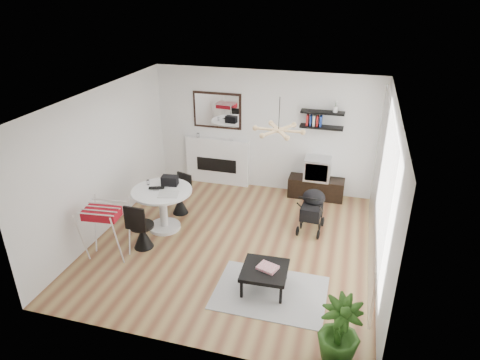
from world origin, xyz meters
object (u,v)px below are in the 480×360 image
(fireplace, at_px, (217,156))
(coffee_table, at_px, (265,271))
(dining_table, at_px, (163,203))
(stroller, at_px, (312,212))
(tv_console, at_px, (316,188))
(potted_plant, at_px, (339,331))
(crt_tv, at_px, (317,169))
(drying_rack, at_px, (106,231))

(fireplace, xyz_separation_m, coffee_table, (1.92, -3.50, -0.36))
(dining_table, relative_size, stroller, 1.29)
(fireplace, distance_m, coffee_table, 4.00)
(tv_console, height_order, dining_table, dining_table)
(dining_table, bearing_deg, stroller, 15.10)
(dining_table, bearing_deg, coffee_table, -28.59)
(tv_console, distance_m, potted_plant, 4.54)
(fireplace, bearing_deg, crt_tv, -3.61)
(dining_table, xyz_separation_m, coffee_table, (2.26, -1.23, -0.22))
(tv_console, bearing_deg, potted_plant, -80.20)
(stroller, bearing_deg, coffee_table, -99.93)
(crt_tv, distance_m, drying_rack, 4.57)
(drying_rack, height_order, potted_plant, drying_rack)
(potted_plant, bearing_deg, dining_table, 145.74)
(coffee_table, bearing_deg, stroller, 76.29)
(stroller, bearing_deg, tv_console, 96.54)
(fireplace, bearing_deg, dining_table, -98.68)
(drying_rack, bearing_deg, tv_console, 39.52)
(drying_rack, relative_size, potted_plant, 1.07)
(tv_console, distance_m, stroller, 1.39)
(coffee_table, bearing_deg, crt_tv, 82.98)
(fireplace, relative_size, stroller, 2.46)
(tv_console, distance_m, crt_tv, 0.47)
(stroller, relative_size, potted_plant, 0.94)
(dining_table, height_order, potted_plant, potted_plant)
(fireplace, relative_size, crt_tv, 3.92)
(tv_console, relative_size, crt_tv, 2.18)
(crt_tv, xyz_separation_m, potted_plant, (0.77, -4.47, -0.22))
(coffee_table, bearing_deg, potted_plant, -43.25)
(tv_console, height_order, coffee_table, tv_console)
(crt_tv, height_order, stroller, crt_tv)
(crt_tv, bearing_deg, coffee_table, -97.02)
(tv_console, xyz_separation_m, dining_table, (-2.68, -2.12, 0.32))
(fireplace, xyz_separation_m, dining_table, (-0.35, -2.26, -0.14))
(drying_rack, height_order, coffee_table, drying_rack)
(drying_rack, xyz_separation_m, potted_plant, (3.98, -1.21, -0.06))
(stroller, relative_size, coffee_table, 1.21)
(dining_table, height_order, drying_rack, drying_rack)
(tv_console, relative_size, stroller, 1.37)
(crt_tv, relative_size, coffee_table, 0.76)
(fireplace, height_order, dining_table, fireplace)
(fireplace, xyz_separation_m, tv_console, (2.33, -0.14, -0.46))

